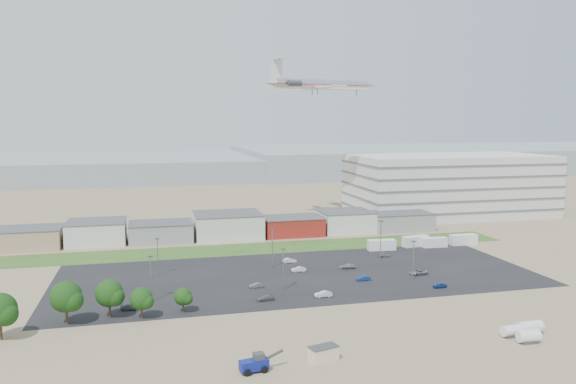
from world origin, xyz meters
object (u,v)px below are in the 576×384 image
object	(u,v)px
parked_car_2	(440,285)
parked_car_11	(289,260)
airliner	(322,85)
parked_car_13	(323,294)
parked_car_8	(385,255)
portable_shed	(323,353)
parked_car_10	(131,307)
tree_far_left	(0,314)
parked_car_1	(363,278)
parked_car_7	(299,269)
parked_car_0	(419,272)
parked_car_3	(265,298)
telehandler	(254,363)
parked_car_12	(347,266)
parked_car_4	(256,285)
box_trailer_a	(382,245)
storage_tank_nw	(512,330)

from	to	relation	value
parked_car_2	parked_car_11	distance (m)	42.30
airliner	parked_car_13	world-z (taller)	airliner
parked_car_8	portable_shed	bearing A→B (deg)	154.12
parked_car_10	tree_far_left	bearing A→B (deg)	124.75
parked_car_1	parked_car_8	world-z (taller)	parked_car_1
airliner	parked_car_7	distance (m)	95.56
parked_car_0	parked_car_3	xyz separation A→B (m)	(-42.10, -11.02, -0.10)
parked_car_0	parked_car_1	world-z (taller)	parked_car_0
telehandler	parked_car_7	distance (m)	59.40
parked_car_3	parked_car_13	size ratio (longest dim) A/B	0.97
portable_shed	parked_car_7	size ratio (longest dim) A/B	1.27
parked_car_11	parked_car_12	xyz separation A→B (m)	(13.27, -9.72, -0.02)
airliner	parked_car_11	xyz separation A→B (m)	(-29.41, -64.81, -52.34)
parked_car_8	parked_car_10	bearing A→B (deg)	118.66
parked_car_7	parked_car_1	bearing A→B (deg)	55.17
airliner	parked_car_4	size ratio (longest dim) A/B	14.60
airliner	box_trailer_a	bearing A→B (deg)	-98.49
parked_car_2	parked_car_10	bearing A→B (deg)	-90.67
parked_car_1	parked_car_7	size ratio (longest dim) A/B	0.94
parked_car_7	portable_shed	bearing A→B (deg)	-4.13
parked_car_8	parked_car_1	bearing A→B (deg)	150.33
parked_car_2	parked_car_8	size ratio (longest dim) A/B	0.95
parked_car_11	parked_car_12	distance (m)	16.45
parked_car_13	parked_car_11	bearing A→B (deg)	-178.51
airliner	parked_car_12	distance (m)	92.50
parked_car_10	parked_car_13	xyz separation A→B (m)	(41.35, -1.34, 0.07)
parked_car_0	parked_car_1	xyz separation A→B (m)	(-15.63, -1.63, -0.06)
box_trailer_a	parked_car_11	size ratio (longest dim) A/B	2.15
parked_car_1	box_trailer_a	bearing A→B (deg)	147.79
tree_far_left	portable_shed	bearing A→B (deg)	-22.71
parked_car_1	parked_car_8	distance (m)	26.01
parked_car_1	parked_car_4	bearing A→B (deg)	-92.55
box_trailer_a	parked_car_8	xyz separation A→B (m)	(-2.60, -8.27, -1.00)
parked_car_13	tree_far_left	bearing A→B (deg)	-79.60
portable_shed	parked_car_12	world-z (taller)	portable_shed
parked_car_0	parked_car_8	size ratio (longest dim) A/B	1.36
storage_tank_nw	parked_car_2	size ratio (longest dim) A/B	1.20
tree_far_left	parked_car_12	xyz separation A→B (m)	(76.63, 31.32, -4.23)
telehandler	storage_tank_nw	size ratio (longest dim) A/B	1.84
tree_far_left	parked_car_12	bearing A→B (deg)	22.23
portable_shed	airliner	bearing A→B (deg)	58.47
parked_car_2	portable_shed	bearing A→B (deg)	-49.97
box_trailer_a	parked_car_12	xyz separation A→B (m)	(-17.60, -18.00, -0.96)
airliner	parked_car_8	distance (m)	83.34
storage_tank_nw	parked_car_8	size ratio (longest dim) A/B	1.14
storage_tank_nw	parked_car_12	distance (m)	53.53
tree_far_left	parked_car_7	xyz separation A→B (m)	(63.43, 31.48, -4.22)
parked_car_3	parked_car_11	bearing A→B (deg)	150.08
parked_car_2	parked_car_8	world-z (taller)	parked_car_8
storage_tank_nw	parked_car_12	bearing A→B (deg)	103.76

